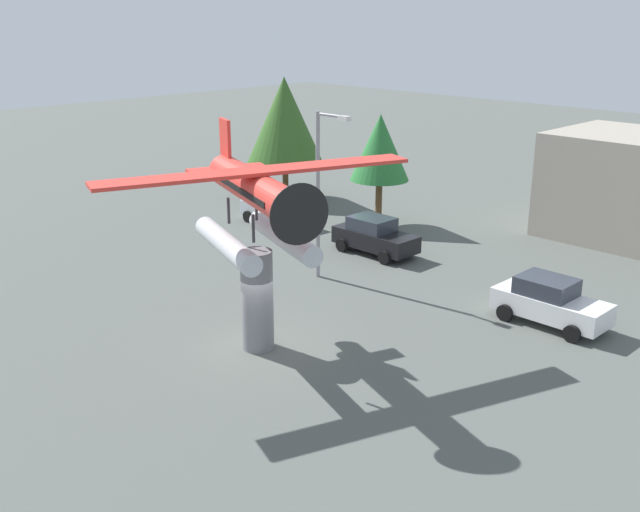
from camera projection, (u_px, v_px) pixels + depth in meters
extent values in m
plane|color=#515651|center=(259.00, 347.00, 25.85)|extent=(140.00, 140.00, 0.00)
cylinder|color=slate|center=(257.00, 300.00, 25.29)|extent=(1.10, 1.10, 3.51)
cylinder|color=silver|center=(227.00, 245.00, 24.23)|extent=(4.76, 2.27, 0.70)
cylinder|color=#333338|center=(253.00, 229.00, 23.15)|extent=(0.13, 0.13, 0.90)
cylinder|color=#333338|center=(229.00, 211.00, 25.21)|extent=(0.13, 0.13, 0.90)
cylinder|color=silver|center=(284.00, 237.00, 25.03)|extent=(4.76, 2.27, 0.70)
cylinder|color=#333338|center=(283.00, 225.00, 23.55)|extent=(0.13, 0.13, 0.90)
cylinder|color=#333338|center=(256.00, 207.00, 25.61)|extent=(0.13, 0.13, 0.90)
cylinder|color=red|center=(254.00, 188.00, 24.06)|extent=(6.21, 3.11, 1.10)
cube|color=black|center=(256.00, 189.00, 23.89)|extent=(4.47, 2.53, 0.20)
cone|color=#262628|center=(294.00, 211.00, 21.27)|extent=(0.95, 1.06, 0.88)
cylinder|color=black|center=(299.00, 214.00, 20.93)|extent=(0.64, 1.71, 1.80)
cube|color=red|center=(258.00, 171.00, 23.53)|extent=(4.52, 10.17, 0.12)
cube|color=red|center=(226.00, 169.00, 26.44)|extent=(1.60, 2.87, 0.10)
cube|color=red|center=(225.00, 138.00, 26.09)|extent=(0.89, 0.41, 1.30)
cube|color=silver|center=(276.00, 211.00, 40.48)|extent=(4.20, 1.70, 0.80)
cube|color=#2D333D|center=(273.00, 197.00, 40.42)|extent=(2.00, 1.56, 0.64)
cylinder|color=black|center=(281.00, 226.00, 39.09)|extent=(0.64, 0.22, 0.64)
cylinder|color=black|center=(306.00, 220.00, 40.30)|extent=(0.64, 0.22, 0.64)
cylinder|color=black|center=(248.00, 217.00, 40.91)|extent=(0.64, 0.22, 0.64)
cylinder|color=black|center=(273.00, 211.00, 42.12)|extent=(0.64, 0.22, 0.64)
cube|color=black|center=(375.00, 239.00, 35.53)|extent=(4.20, 1.70, 0.80)
cube|color=#2D333D|center=(372.00, 224.00, 35.47)|extent=(2.00, 1.56, 0.64)
cylinder|color=black|center=(384.00, 258.00, 34.15)|extent=(0.64, 0.22, 0.64)
cylinder|color=black|center=(409.00, 249.00, 35.35)|extent=(0.64, 0.22, 0.64)
cylinder|color=black|center=(342.00, 245.00, 35.97)|extent=(0.64, 0.22, 0.64)
cylinder|color=black|center=(367.00, 238.00, 37.17)|extent=(0.64, 0.22, 0.64)
cube|color=white|center=(551.00, 306.00, 27.53)|extent=(4.20, 1.70, 0.80)
cube|color=#2D333D|center=(547.00, 286.00, 27.47)|extent=(2.00, 1.56, 0.64)
cylinder|color=black|center=(572.00, 334.00, 26.15)|extent=(0.64, 0.22, 0.64)
cylinder|color=black|center=(596.00, 320.00, 27.35)|extent=(0.64, 0.22, 0.64)
cylinder|color=black|center=(505.00, 313.00, 27.97)|extent=(0.64, 0.22, 0.64)
cylinder|color=black|center=(530.00, 300.00, 29.17)|extent=(0.64, 0.22, 0.64)
cylinder|color=gray|center=(318.00, 197.00, 31.58)|extent=(0.18, 0.18, 7.18)
cylinder|color=gray|center=(332.00, 115.00, 29.94)|extent=(1.60, 0.12, 0.12)
cube|color=silver|center=(344.00, 118.00, 29.49)|extent=(0.50, 0.28, 0.20)
cylinder|color=brown|center=(286.00, 181.00, 45.69)|extent=(0.36, 0.36, 2.28)
cone|color=#335B23|center=(285.00, 120.00, 44.53)|extent=(4.61, 4.61, 5.12)
cylinder|color=brown|center=(379.00, 202.00, 40.22)|extent=(0.36, 0.36, 2.48)
cone|color=#287033|center=(380.00, 147.00, 39.28)|extent=(3.14, 3.14, 3.49)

